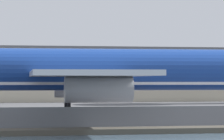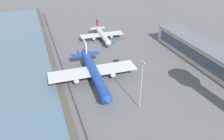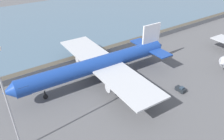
% 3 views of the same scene
% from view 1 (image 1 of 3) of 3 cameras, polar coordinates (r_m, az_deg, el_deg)
% --- Properties ---
extents(ground_plane, '(500.00, 500.00, 0.00)m').
position_cam_1_polar(ground_plane, '(79.39, -9.43, -4.39)').
color(ground_plane, '#565659').
extents(shoreline_seawall, '(320.00, 3.00, 0.50)m').
position_cam_1_polar(shoreline_seawall, '(58.93, -9.08, -5.37)').
color(shoreline_seawall, '#474238').
rests_on(shoreline_seawall, ground).
extents(perimeter_fence, '(280.00, 0.10, 2.26)m').
position_cam_1_polar(perimeter_fence, '(63.35, -9.17, -4.26)').
color(perimeter_fence, slate).
rests_on(perimeter_fence, ground).
extents(cargo_jet_blue, '(56.83, 49.08, 15.51)m').
position_cam_1_polar(cargo_jet_blue, '(78.51, -1.98, -0.12)').
color(cargo_jet_blue, '#193D93').
rests_on(cargo_jet_blue, ground).
extents(terminal_building, '(88.67, 15.86, 12.27)m').
position_cam_1_polar(terminal_building, '(149.86, -3.94, -0.38)').
color(terminal_building, '#BCB299').
rests_on(terminal_building, ground).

